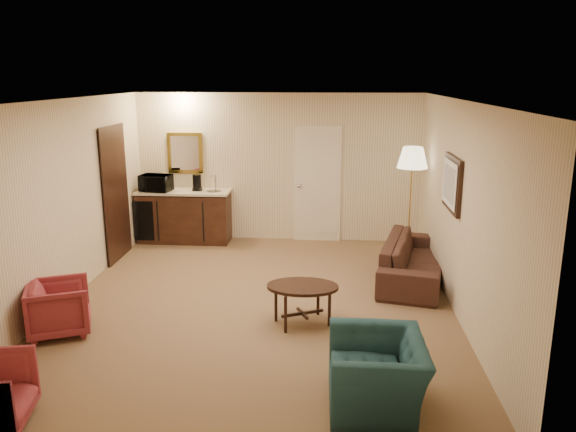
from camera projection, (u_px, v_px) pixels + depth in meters
name	position (u px, v px, depth m)	size (l,w,h in m)	color
ground	(257.00, 303.00, 7.31)	(6.00, 6.00, 0.00)	brown
room_walls	(256.00, 164.00, 7.64)	(5.02, 6.01, 2.61)	beige
wetbar_cabinet	(184.00, 216.00, 9.95)	(1.64, 0.58, 0.92)	#3C2213
sofa	(414.00, 253.00, 8.08)	(2.07, 0.60, 0.81)	black
teal_armchair	(377.00, 362.00, 4.98)	(0.96, 0.62, 0.84)	#204650
rose_chair_near	(59.00, 305.00, 6.40)	(0.65, 0.61, 0.67)	maroon
coffee_table	(302.00, 304.00, 6.67)	(0.85, 0.57, 0.49)	black
floor_lamp	(410.00, 203.00, 8.94)	(0.48, 0.48, 1.81)	#BB953E
waste_bin	(220.00, 234.00, 9.91)	(0.25, 0.25, 0.32)	black
microwave	(156.00, 181.00, 9.76)	(0.52, 0.29, 0.35)	black
coffee_maker	(197.00, 183.00, 9.81)	(0.15, 0.15, 0.28)	black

